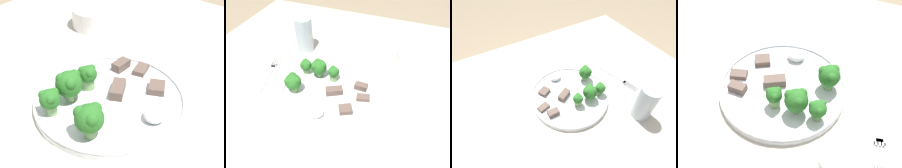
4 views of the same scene
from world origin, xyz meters
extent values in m
cube|color=beige|center=(0.00, 0.00, 0.75)|extent=(1.08, 0.98, 0.03)
cylinder|color=brown|center=(0.48, 0.43, 0.37)|extent=(0.06, 0.06, 0.73)
cylinder|color=white|center=(-0.01, -0.06, 0.77)|extent=(0.28, 0.28, 0.01)
torus|color=white|center=(-0.01, -0.06, 0.78)|extent=(0.28, 0.28, 0.01)
cylinder|color=white|center=(0.21, 0.17, 0.79)|extent=(0.12, 0.12, 0.05)
cylinder|color=white|center=(0.21, 0.17, 0.79)|extent=(0.10, 0.10, 0.04)
cylinder|color=#7FA866|center=(-0.02, -0.01, 0.79)|extent=(0.02, 0.02, 0.02)
sphere|color=#286B23|center=(-0.02, -0.01, 0.81)|extent=(0.03, 0.03, 0.03)
sphere|color=#286B23|center=(-0.01, -0.01, 0.82)|extent=(0.02, 0.02, 0.02)
sphere|color=#286B23|center=(-0.02, 0.00, 0.82)|extent=(0.02, 0.02, 0.02)
sphere|color=#286B23|center=(-0.02, -0.02, 0.82)|extent=(0.02, 0.02, 0.02)
cylinder|color=#7FA866|center=(-0.11, -0.10, 0.79)|extent=(0.02, 0.02, 0.02)
sphere|color=#286B23|center=(-0.11, -0.10, 0.81)|extent=(0.05, 0.05, 0.05)
sphere|color=#286B23|center=(-0.09, -0.10, 0.82)|extent=(0.02, 0.02, 0.02)
sphere|color=#286B23|center=(-0.12, -0.08, 0.82)|extent=(0.02, 0.02, 0.02)
sphere|color=#286B23|center=(-0.12, -0.11, 0.82)|extent=(0.02, 0.02, 0.02)
cylinder|color=#7FA866|center=(-0.07, -0.01, 0.79)|extent=(0.01, 0.01, 0.02)
sphere|color=#286B23|center=(-0.07, -0.01, 0.81)|extent=(0.05, 0.05, 0.05)
sphere|color=#286B23|center=(-0.05, -0.01, 0.82)|extent=(0.02, 0.02, 0.02)
sphere|color=#286B23|center=(-0.07, 0.00, 0.82)|extent=(0.02, 0.02, 0.02)
sphere|color=#286B23|center=(-0.07, -0.02, 0.82)|extent=(0.02, 0.02, 0.02)
cylinder|color=#7FA866|center=(-0.11, -0.01, 0.78)|extent=(0.02, 0.02, 0.02)
sphere|color=#286B23|center=(-0.11, -0.01, 0.81)|extent=(0.04, 0.04, 0.04)
sphere|color=#286B23|center=(-0.10, -0.01, 0.82)|extent=(0.02, 0.02, 0.02)
sphere|color=#286B23|center=(-0.12, 0.00, 0.82)|extent=(0.02, 0.02, 0.02)
sphere|color=#286B23|center=(-0.12, -0.02, 0.82)|extent=(0.02, 0.02, 0.02)
cube|color=brown|center=(0.01, -0.06, 0.78)|extent=(0.05, 0.04, 0.02)
cube|color=brown|center=(0.09, -0.06, 0.78)|extent=(0.04, 0.03, 0.01)
cube|color=brown|center=(0.07, -0.02, 0.78)|extent=(0.04, 0.02, 0.02)
cube|color=brown|center=(0.06, -0.12, 0.78)|extent=(0.05, 0.04, 0.01)
ellipsoid|color=white|center=(-0.01, -0.16, 0.79)|extent=(0.04, 0.04, 0.02)
camera|label=1|loc=(-0.36, -0.35, 1.15)|focal=50.00mm
camera|label=2|loc=(0.18, -0.48, 1.24)|focal=35.00mm
camera|label=3|loc=(0.20, 0.27, 1.28)|focal=28.00mm
camera|label=4|loc=(-0.19, 0.35, 1.30)|focal=50.00mm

